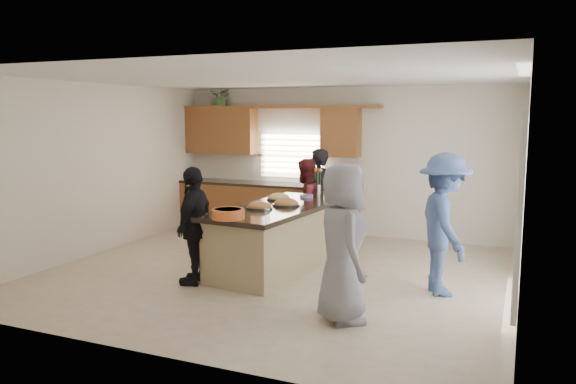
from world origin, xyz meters
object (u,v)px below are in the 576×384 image
at_px(woman_left_back, 317,197).
at_px(woman_right_front, 342,243).
at_px(woman_right_back, 444,224).
at_px(woman_left_mid, 305,205).
at_px(salad_bowl, 228,213).
at_px(island, 278,239).
at_px(woman_left_front, 195,225).

height_order(woman_left_back, woman_right_front, woman_right_front).
distance_m(woman_left_back, woman_right_back, 3.14).
bearing_deg(woman_left_back, woman_right_front, 30.71).
bearing_deg(woman_left_mid, salad_bowl, 18.33).
bearing_deg(woman_left_mid, island, 23.31).
bearing_deg(woman_left_front, woman_left_mid, 156.35).
distance_m(salad_bowl, woman_left_back, 2.92).
distance_m(woman_left_back, woman_left_front, 2.92).
distance_m(island, salad_bowl, 1.34).
height_order(salad_bowl, woman_right_back, woman_right_back).
height_order(woman_left_back, woman_left_front, woman_left_back).
bearing_deg(island, woman_left_back, 95.47).
bearing_deg(woman_right_front, salad_bowl, 41.46).
bearing_deg(island, salad_bowl, -92.67).
bearing_deg(woman_right_back, woman_left_back, 26.66).
bearing_deg(woman_right_front, island, 9.54).
bearing_deg(salad_bowl, woman_right_back, 19.72).
relative_size(woman_right_back, woman_right_front, 1.03).
xyz_separation_m(woman_left_back, woman_right_front, (1.54, -3.39, 0.04)).
bearing_deg(woman_left_front, salad_bowl, 73.89).
bearing_deg(island, woman_right_front, -42.42).
relative_size(woman_left_mid, woman_right_back, 0.86).
relative_size(woman_left_front, woman_right_front, 0.90).
bearing_deg(woman_left_back, woman_left_front, -8.04).
bearing_deg(woman_left_mid, woman_right_back, 79.83).
relative_size(woman_left_back, woman_right_front, 0.96).
xyz_separation_m(salad_bowl, woman_left_back, (0.16, 2.91, -0.17)).
relative_size(woman_left_back, woman_left_front, 1.06).
height_order(woman_left_back, woman_right_back, woman_right_back).
bearing_deg(woman_left_mid, woman_left_front, 5.03).
relative_size(island, woman_right_front, 1.58).
height_order(woman_left_front, woman_right_front, woman_right_front).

